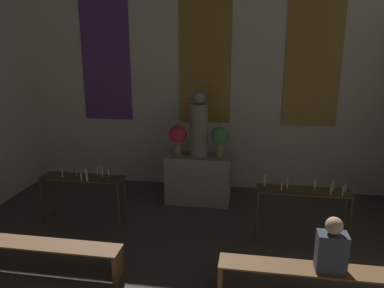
{
  "coord_description": "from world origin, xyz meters",
  "views": [
    {
      "loc": [
        1.03,
        2.73,
        3.16
      ],
      "look_at": [
        0.0,
        9.0,
        1.43
      ],
      "focal_mm": 35.0,
      "sensor_mm": 36.0,
      "label": 1
    }
  ],
  "objects": [
    {
      "name": "wall_back",
      "position": [
        0.0,
        10.76,
        2.34
      ],
      "size": [
        8.05,
        0.16,
        4.63
      ],
      "color": "beige",
      "rests_on": "ground_plane"
    },
    {
      "name": "altar",
      "position": [
        0.0,
        9.8,
        0.49
      ],
      "size": [
        1.29,
        0.61,
        0.98
      ],
      "color": "gray",
      "rests_on": "ground_plane"
    },
    {
      "name": "candle_rack_right",
      "position": [
        1.89,
        8.54,
        0.75
      ],
      "size": [
        1.48,
        0.41,
        1.07
      ],
      "color": "#473823",
      "rests_on": "ground_plane"
    },
    {
      "name": "person_seated",
      "position": [
        2.06,
        7.04,
        0.74
      ],
      "size": [
        0.36,
        0.24,
        0.71
      ],
      "color": "#383D47",
      "rests_on": "pew_back_right"
    },
    {
      "name": "pew_back_right",
      "position": [
        1.83,
        7.04,
        0.32
      ],
      "size": [
        2.29,
        0.36,
        0.42
      ],
      "color": "brown",
      "rests_on": "ground_plane"
    },
    {
      "name": "flower_vase_right",
      "position": [
        0.42,
        9.8,
        1.37
      ],
      "size": [
        0.36,
        0.36,
        0.6
      ],
      "color": "#937A5B",
      "rests_on": "altar"
    },
    {
      "name": "candle_rack_left",
      "position": [
        -1.88,
        8.54,
        0.75
      ],
      "size": [
        1.48,
        0.41,
        1.07
      ],
      "color": "#473823",
      "rests_on": "ground_plane"
    },
    {
      "name": "statue",
      "position": [
        0.0,
        9.8,
        1.57
      ],
      "size": [
        0.36,
        0.36,
        1.29
      ],
      "color": "gray",
      "rests_on": "altar"
    },
    {
      "name": "flower_vase_left",
      "position": [
        -0.42,
        9.8,
        1.37
      ],
      "size": [
        0.36,
        0.36,
        0.6
      ],
      "color": "#937A5B",
      "rests_on": "altar"
    },
    {
      "name": "pew_back_left",
      "position": [
        -1.83,
        7.04,
        0.32
      ],
      "size": [
        2.29,
        0.36,
        0.42
      ],
      "color": "brown",
      "rests_on": "ground_plane"
    }
  ]
}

